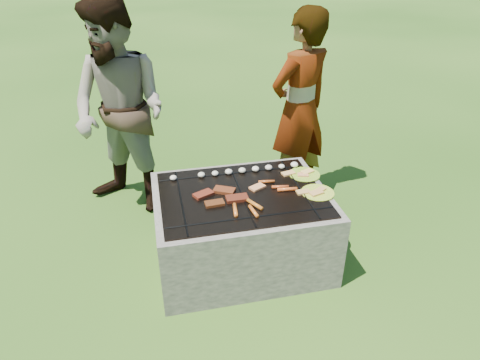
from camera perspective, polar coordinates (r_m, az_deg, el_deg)
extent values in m
plane|color=#1E4611|center=(3.54, 0.18, -10.28)|extent=(60.00, 60.00, 0.00)
cube|color=gray|center=(3.69, -1.22, -2.70)|extent=(1.30, 0.18, 0.60)
cube|color=gray|center=(3.05, 1.91, -10.78)|extent=(1.30, 0.18, 0.60)
cube|color=#A39B90|center=(3.31, -9.41, -7.51)|extent=(0.18, 0.64, 0.60)
cube|color=#9D958B|center=(3.50, 9.19, -5.10)|extent=(0.18, 0.64, 0.60)
cube|color=black|center=(3.39, 0.18, -7.17)|extent=(0.94, 0.64, 0.48)
sphere|color=#FF5914|center=(3.27, 0.19, -4.08)|extent=(0.10, 0.10, 0.10)
cube|color=black|center=(3.19, 0.20, -1.90)|extent=(1.20, 0.90, 0.01)
cylinder|color=black|center=(3.13, -7.87, -2.73)|extent=(0.01, 0.88, 0.01)
cylinder|color=black|center=(3.19, 0.20, -1.81)|extent=(0.01, 0.88, 0.01)
cylinder|color=black|center=(3.30, 7.84, -0.91)|extent=(0.01, 0.88, 0.01)
cylinder|color=black|center=(2.92, 1.58, -5.01)|extent=(1.18, 0.01, 0.01)
cylinder|color=black|center=(3.46, -0.97, 0.89)|extent=(1.18, 0.01, 0.01)
ellipsoid|color=white|center=(3.40, -8.89, 0.30)|extent=(0.05, 0.05, 0.04)
ellipsoid|color=beige|center=(3.41, -5.17, 0.71)|extent=(0.06, 0.06, 0.04)
ellipsoid|color=#F1E5CC|center=(3.42, -3.33, 0.90)|extent=(0.05, 0.05, 0.04)
ellipsoid|color=beige|center=(3.44, -1.51, 1.12)|extent=(0.06, 0.06, 0.04)
ellipsoid|color=beige|center=(3.46, 0.30, 1.31)|extent=(0.06, 0.06, 0.04)
ellipsoid|color=white|center=(3.48, 2.08, 1.50)|extent=(0.06, 0.06, 0.04)
ellipsoid|color=beige|center=(3.51, 3.84, 1.68)|extent=(0.06, 0.06, 0.04)
ellipsoid|color=white|center=(3.54, 5.56, 1.82)|extent=(0.05, 0.05, 0.03)
ellipsoid|color=#F3E8CE|center=(3.57, 7.27, 2.05)|extent=(0.06, 0.06, 0.04)
cube|color=#9A341C|center=(3.17, -4.89, -1.90)|extent=(0.17, 0.14, 0.02)
cube|color=#96401B|center=(3.20, -2.11, -1.38)|extent=(0.18, 0.15, 0.02)
cube|color=brown|center=(3.06, -3.40, -3.12)|extent=(0.14, 0.09, 0.02)
cube|color=maroon|center=(3.11, -0.40, -2.44)|extent=(0.16, 0.09, 0.02)
cylinder|color=#CA5A21|center=(3.32, 3.55, -0.21)|extent=(0.13, 0.04, 0.02)
cylinder|color=#D14922|center=(3.26, 5.38, -0.91)|extent=(0.13, 0.04, 0.02)
cylinder|color=orange|center=(3.23, 6.32, -1.24)|extent=(0.15, 0.04, 0.03)
cylinder|color=orange|center=(3.04, 1.99, -3.27)|extent=(0.10, 0.15, 0.03)
cylinder|color=orange|center=(2.97, -0.63, -4.03)|extent=(0.05, 0.15, 0.03)
cylinder|color=orange|center=(2.96, 1.81, -4.18)|extent=(0.05, 0.14, 0.03)
cube|color=tan|center=(3.25, 2.33, -0.96)|extent=(0.14, 0.11, 0.02)
cube|color=tan|center=(3.23, 8.46, -1.57)|extent=(0.11, 0.07, 0.01)
cube|color=#EAB077|center=(3.46, 6.47, 0.90)|extent=(0.12, 0.08, 0.01)
cylinder|color=gold|center=(3.48, 8.58, 0.68)|extent=(0.33, 0.33, 0.02)
cube|color=#F7BE7E|center=(3.45, 8.39, 0.68)|extent=(0.10, 0.07, 0.01)
cube|color=#F3D67C|center=(3.50, 8.94, 1.10)|extent=(0.12, 0.10, 0.02)
cylinder|color=yellow|center=(3.25, 10.30, -1.71)|extent=(0.30, 0.30, 0.02)
cube|color=tan|center=(3.22, 10.12, -1.71)|extent=(0.12, 0.09, 0.02)
cube|color=tan|center=(3.27, 10.68, -1.27)|extent=(0.10, 0.09, 0.01)
imported|color=gray|center=(4.01, 7.94, 9.30)|extent=(0.78, 0.66, 1.80)
imported|color=#A5998A|center=(3.91, -15.65, 8.73)|extent=(1.17, 1.14, 1.90)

